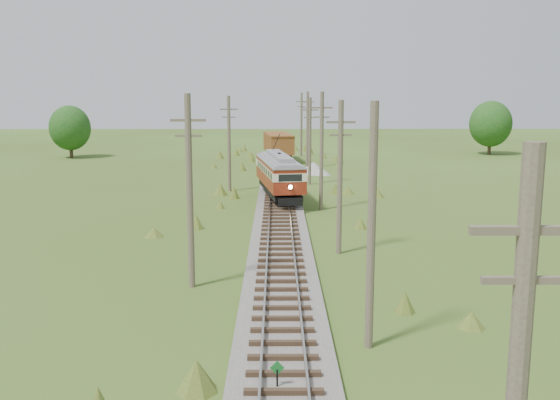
{
  "coord_description": "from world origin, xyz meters",
  "views": [
    {
      "loc": [
        -0.21,
        -16.2,
        9.18
      ],
      "look_at": [
        0.0,
        22.7,
        2.25
      ],
      "focal_mm": 40.0,
      "sensor_mm": 36.0,
      "label": 1
    }
  ],
  "objects_px": {
    "gondola": "(278,144)",
    "gravel_pile": "(315,168)",
    "switch_marker": "(277,375)",
    "streetcar": "(279,172)"
  },
  "relations": [
    {
      "from": "gondola",
      "to": "gravel_pile",
      "type": "height_order",
      "value": "gondola"
    },
    {
      "from": "switch_marker",
      "to": "streetcar",
      "type": "height_order",
      "value": "streetcar"
    },
    {
      "from": "streetcar",
      "to": "gondola",
      "type": "bearing_deg",
      "value": 81.56
    },
    {
      "from": "gondola",
      "to": "gravel_pile",
      "type": "bearing_deg",
      "value": -78.85
    },
    {
      "from": "switch_marker",
      "to": "streetcar",
      "type": "xyz_separation_m",
      "value": [
        0.2,
        33.43,
        1.79
      ]
    },
    {
      "from": "switch_marker",
      "to": "streetcar",
      "type": "relative_size",
      "value": 0.1
    },
    {
      "from": "switch_marker",
      "to": "streetcar",
      "type": "distance_m",
      "value": 33.48
    },
    {
      "from": "gondola",
      "to": "gravel_pile",
      "type": "relative_size",
      "value": 2.48
    },
    {
      "from": "streetcar",
      "to": "gravel_pile",
      "type": "height_order",
      "value": "streetcar"
    },
    {
      "from": "switch_marker",
      "to": "gravel_pile",
      "type": "relative_size",
      "value": 0.29
    }
  ]
}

